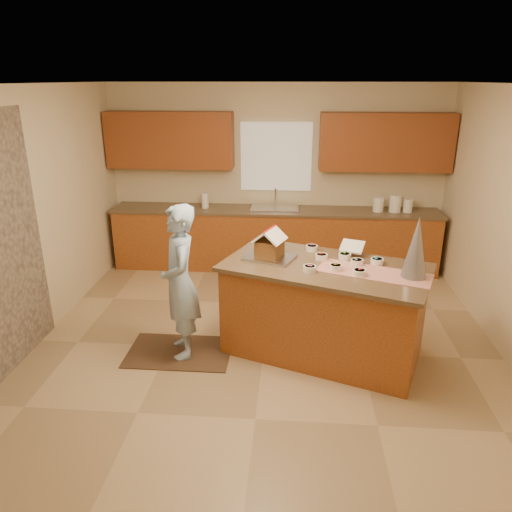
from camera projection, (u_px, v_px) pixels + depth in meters
name	position (u px, v px, depth m)	size (l,w,h in m)	color
floor	(264.00, 350.00, 5.22)	(5.50, 5.50, 0.00)	tan
ceiling	(265.00, 84.00, 4.29)	(5.50, 5.50, 0.00)	silver
wall_back	(276.00, 177.00, 7.33)	(5.50, 5.50, 0.00)	beige
wall_front	(226.00, 408.00, 2.19)	(5.50, 5.50, 0.00)	beige
wall_left	(20.00, 224.00, 4.95)	(5.50, 5.50, 0.00)	beige
window_curtain	(276.00, 157.00, 7.20)	(1.05, 0.03, 1.00)	white
back_counter_base	(274.00, 240.00, 7.37)	(4.80, 0.60, 0.88)	#A55522
back_counter_top	(275.00, 211.00, 7.21)	(4.85, 0.63, 0.04)	brown
upper_cabinet_left	(170.00, 140.00, 7.09)	(1.85, 0.35, 0.80)	brown
upper_cabinet_right	(385.00, 142.00, 6.86)	(1.85, 0.35, 0.80)	brown
sink	(275.00, 211.00, 7.21)	(0.70, 0.45, 0.12)	silver
faucet	(275.00, 197.00, 7.32)	(0.03, 0.03, 0.28)	silver
island_base	(323.00, 312.00, 5.04)	(1.93, 0.96, 0.94)	#A55522
island_top	(325.00, 267.00, 4.87)	(2.01, 1.05, 0.04)	brown
table_runner	(374.00, 273.00, 4.67)	(1.07, 0.39, 0.01)	#B21E0C
baking_tray	(269.00, 257.00, 5.04)	(0.49, 0.36, 0.03)	silver
cookbook	(352.00, 247.00, 5.11)	(0.24, 0.02, 0.19)	white
tinsel_tree	(416.00, 248.00, 4.47)	(0.24, 0.24, 0.59)	#B7B9C5
rug	(180.00, 352.00, 5.17)	(1.09, 0.71, 0.01)	black
boy	(180.00, 282.00, 4.89)	(0.58, 0.38, 1.60)	#99B7DA
canister_a	(378.00, 204.00, 7.05)	(0.15, 0.15, 0.21)	white
canister_b	(395.00, 203.00, 7.03)	(0.17, 0.17, 0.25)	white
canister_c	(408.00, 206.00, 7.02)	(0.13, 0.13, 0.19)	white
paper_towel	(205.00, 200.00, 7.24)	(0.10, 0.10, 0.23)	white
gingerbread_house	(270.00, 246.00, 5.00)	(0.38, 0.38, 0.30)	brown
candy_bowls	(339.00, 261.00, 4.88)	(0.81, 0.80, 0.06)	#FFAA28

